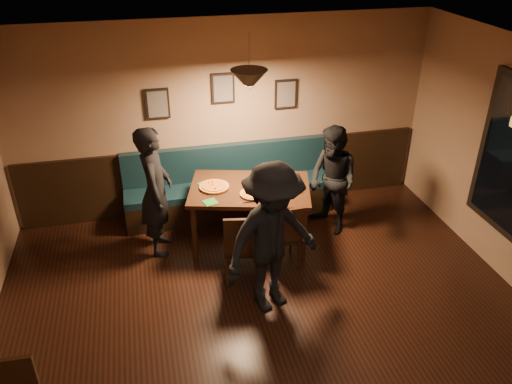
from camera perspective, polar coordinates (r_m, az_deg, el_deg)
floor at (r=5.26m, az=4.04°, el=-20.38°), size 7.00×7.00×0.00m
ceiling at (r=3.63m, az=5.57°, el=9.80°), size 7.00×7.00×0.00m
wall_back at (r=7.31m, az=-3.65°, el=8.21°), size 6.00×0.00×6.00m
wainscot at (r=7.65m, az=-3.40°, el=1.82°), size 5.88×0.06×1.00m
booth_bench at (r=7.41m, az=-3.03°, el=0.89°), size 3.00×0.60×1.00m
picture_left at (r=7.09m, az=-10.96°, el=9.67°), size 0.32×0.04×0.42m
picture_center at (r=7.13m, az=-3.72°, el=11.51°), size 0.32×0.04×0.42m
picture_right at (r=7.37m, az=3.34°, el=10.89°), size 0.32×0.04×0.42m
pendant_lamp at (r=6.07m, az=-0.78°, el=12.38°), size 0.44×0.44×0.25m
dining_table at (r=6.83m, az=-0.68°, el=-2.55°), size 1.75×1.36×0.83m
chair_near_left at (r=6.12m, az=-1.53°, el=-5.94°), size 0.50×0.50×0.97m
chair_near_right at (r=6.38m, az=3.02°, el=-4.65°), size 0.42×0.42×0.91m
diner_left at (r=6.56m, az=-11.16°, el=0.06°), size 0.50×0.69×1.74m
diner_right at (r=7.01m, az=8.56°, el=1.28°), size 0.81×0.90×1.53m
diner_front at (r=5.49m, az=1.84°, el=-5.28°), size 1.32×1.03×1.79m
pizza_a at (r=6.62m, az=-4.70°, el=0.61°), size 0.41×0.41×0.04m
pizza_b at (r=6.44m, az=-0.33°, el=-0.19°), size 0.44×0.44×0.04m
pizza_c at (r=6.87m, az=2.57°, el=1.77°), size 0.47×0.47×0.04m
soda_glass at (r=6.50m, az=4.47°, el=0.53°), size 0.08×0.08×0.14m
tabasco_bottle at (r=6.70m, az=4.03°, el=1.32°), size 0.03×0.03×0.11m
napkin_a at (r=6.73m, az=-5.64°, el=0.91°), size 0.22×0.22×0.01m
napkin_b at (r=6.31m, az=-5.13°, el=-1.14°), size 0.20×0.20×0.01m
cutlery_set at (r=6.29m, az=-0.37°, el=-1.11°), size 0.19×0.03×0.00m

